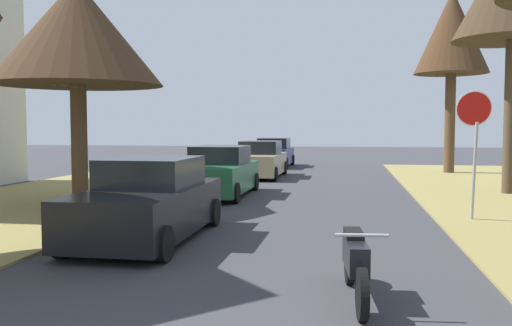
{
  "coord_description": "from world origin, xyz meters",
  "views": [
    {
      "loc": [
        1.6,
        -1.96,
        2.17
      ],
      "look_at": [
        0.03,
        7.33,
        1.55
      ],
      "focal_mm": 38.46,
      "sensor_mm": 36.0,
      "label": 1
    }
  ],
  "objects_px": {
    "parked_sedan_green": "(219,173)",
    "parked_motorcycle": "(355,262)",
    "parked_sedan_black": "(149,202)",
    "parked_sedan_tan": "(260,161)",
    "street_tree_left_mid_b": "(77,34)",
    "stop_sign_far": "(474,127)",
    "street_tree_right_far": "(452,34)",
    "parked_sedan_navy": "(274,154)"
  },
  "relations": [
    {
      "from": "street_tree_left_mid_b",
      "to": "parked_sedan_black",
      "type": "bearing_deg",
      "value": -47.94
    },
    {
      "from": "stop_sign_far",
      "to": "parked_sedan_tan",
      "type": "relative_size",
      "value": 0.67
    },
    {
      "from": "parked_sedan_green",
      "to": "street_tree_right_far",
      "type": "bearing_deg",
      "value": 48.8
    },
    {
      "from": "street_tree_right_far",
      "to": "street_tree_left_mid_b",
      "type": "xyz_separation_m",
      "value": [
        -11.81,
        -13.12,
        -1.84
      ]
    },
    {
      "from": "street_tree_left_mid_b",
      "to": "parked_sedan_black",
      "type": "height_order",
      "value": "street_tree_left_mid_b"
    },
    {
      "from": "street_tree_left_mid_b",
      "to": "parked_sedan_navy",
      "type": "xyz_separation_m",
      "value": [
        3.08,
        16.2,
        -3.92
      ]
    },
    {
      "from": "parked_sedan_black",
      "to": "street_tree_left_mid_b",
      "type": "bearing_deg",
      "value": 132.06
    },
    {
      "from": "stop_sign_far",
      "to": "parked_sedan_navy",
      "type": "distance_m",
      "value": 18.12
    },
    {
      "from": "stop_sign_far",
      "to": "parked_sedan_green",
      "type": "xyz_separation_m",
      "value": [
        -6.87,
        3.67,
        -1.46
      ]
    },
    {
      "from": "parked_sedan_black",
      "to": "parked_sedan_tan",
      "type": "relative_size",
      "value": 1.0
    },
    {
      "from": "street_tree_left_mid_b",
      "to": "street_tree_right_far",
      "type": "bearing_deg",
      "value": 48.01
    },
    {
      "from": "street_tree_left_mid_b",
      "to": "parked_sedan_green",
      "type": "distance_m",
      "value": 5.92
    },
    {
      "from": "parked_sedan_black",
      "to": "parked_sedan_tan",
      "type": "bearing_deg",
      "value": 89.94
    },
    {
      "from": "parked_sedan_tan",
      "to": "street_tree_left_mid_b",
      "type": "bearing_deg",
      "value": -109.13
    },
    {
      "from": "parked_sedan_green",
      "to": "parked_sedan_tan",
      "type": "relative_size",
      "value": 1.0
    },
    {
      "from": "parked_sedan_black",
      "to": "parked_sedan_tan",
      "type": "height_order",
      "value": "same"
    },
    {
      "from": "stop_sign_far",
      "to": "parked_sedan_black",
      "type": "relative_size",
      "value": 0.67
    },
    {
      "from": "parked_sedan_navy",
      "to": "street_tree_right_far",
      "type": "bearing_deg",
      "value": -19.41
    },
    {
      "from": "parked_motorcycle",
      "to": "parked_sedan_green",
      "type": "bearing_deg",
      "value": 112.43
    },
    {
      "from": "stop_sign_far",
      "to": "parked_motorcycle",
      "type": "height_order",
      "value": "stop_sign_far"
    },
    {
      "from": "stop_sign_far",
      "to": "parked_sedan_green",
      "type": "distance_m",
      "value": 7.92
    },
    {
      "from": "street_tree_left_mid_b",
      "to": "parked_sedan_green",
      "type": "height_order",
      "value": "street_tree_left_mid_b"
    },
    {
      "from": "street_tree_right_far",
      "to": "street_tree_left_mid_b",
      "type": "relative_size",
      "value": 1.41
    },
    {
      "from": "street_tree_left_mid_b",
      "to": "parked_sedan_green",
      "type": "bearing_deg",
      "value": 45.67
    },
    {
      "from": "parked_sedan_green",
      "to": "street_tree_left_mid_b",
      "type": "bearing_deg",
      "value": -134.33
    },
    {
      "from": "street_tree_right_far",
      "to": "parked_motorcycle",
      "type": "distance_m",
      "value": 21.34
    },
    {
      "from": "street_tree_right_far",
      "to": "parked_sedan_green",
      "type": "height_order",
      "value": "street_tree_right_far"
    },
    {
      "from": "parked_sedan_navy",
      "to": "street_tree_left_mid_b",
      "type": "bearing_deg",
      "value": -100.76
    },
    {
      "from": "stop_sign_far",
      "to": "street_tree_right_far",
      "type": "height_order",
      "value": "street_tree_right_far"
    },
    {
      "from": "stop_sign_far",
      "to": "street_tree_right_far",
      "type": "distance_m",
      "value": 14.4
    },
    {
      "from": "parked_sedan_tan",
      "to": "parked_motorcycle",
      "type": "bearing_deg",
      "value": -76.82
    },
    {
      "from": "street_tree_right_far",
      "to": "parked_sedan_tan",
      "type": "height_order",
      "value": "street_tree_right_far"
    },
    {
      "from": "street_tree_left_mid_b",
      "to": "parked_sedan_green",
      "type": "xyz_separation_m",
      "value": [
        3.1,
        3.17,
        -3.92
      ]
    },
    {
      "from": "parked_sedan_green",
      "to": "parked_motorcycle",
      "type": "bearing_deg",
      "value": -67.57
    },
    {
      "from": "stop_sign_far",
      "to": "parked_motorcycle",
      "type": "relative_size",
      "value": 1.44
    },
    {
      "from": "parked_sedan_black",
      "to": "parked_sedan_tan",
      "type": "xyz_separation_m",
      "value": [
        0.01,
        13.4,
        0.0
      ]
    },
    {
      "from": "stop_sign_far",
      "to": "parked_sedan_black",
      "type": "height_order",
      "value": "stop_sign_far"
    },
    {
      "from": "parked_sedan_green",
      "to": "parked_sedan_navy",
      "type": "xyz_separation_m",
      "value": [
        -0.02,
        13.02,
        0.0
      ]
    },
    {
      "from": "parked_sedan_green",
      "to": "parked_sedan_navy",
      "type": "relative_size",
      "value": 1.0
    },
    {
      "from": "stop_sign_far",
      "to": "street_tree_left_mid_b",
      "type": "distance_m",
      "value": 10.28
    },
    {
      "from": "parked_sedan_black",
      "to": "parked_motorcycle",
      "type": "distance_m",
      "value": 4.99
    },
    {
      "from": "parked_sedan_black",
      "to": "parked_sedan_green",
      "type": "relative_size",
      "value": 1.0
    }
  ]
}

